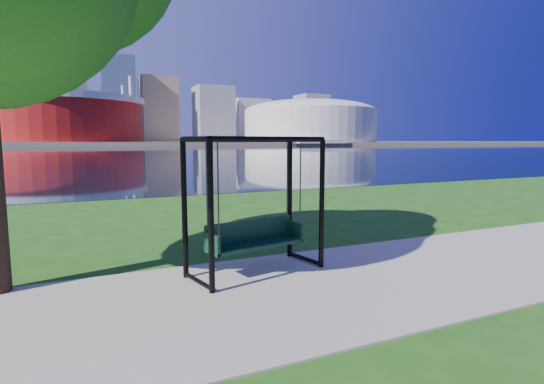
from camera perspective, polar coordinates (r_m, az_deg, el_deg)
ground at (r=7.31m, az=-0.51°, el=-12.20°), size 900.00×900.00×0.00m
path at (r=6.87m, az=1.24°, el=-13.32°), size 120.00×4.00×0.03m
river at (r=108.36m, az=-23.27°, el=5.05°), size 900.00×180.00×0.02m
far_bank at (r=312.32m, az=-24.30°, el=6.01°), size 900.00×228.00×2.00m
stadium at (r=241.70m, az=-26.70°, el=8.95°), size 83.00×83.00×32.00m
arena at (r=278.21m, az=5.12°, el=9.62°), size 84.00×84.00×26.56m
skyline at (r=327.42m, az=-25.39°, el=12.09°), size 392.00×66.00×96.50m
swing at (r=7.59m, az=-2.30°, el=-2.20°), size 2.57×1.51×2.47m
barge at (r=219.43m, az=6.65°, el=6.57°), size 32.13×10.89×3.16m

